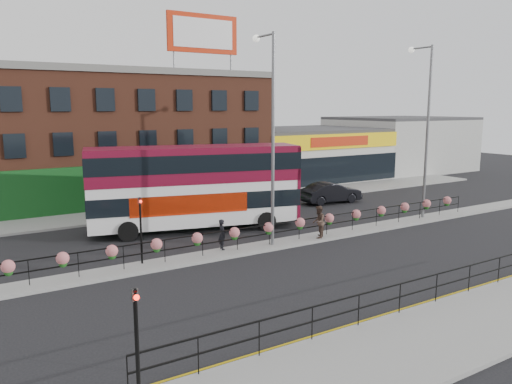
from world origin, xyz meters
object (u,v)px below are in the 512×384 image
double_decker_bus (195,179)px  pedestrian_b (319,222)px  lamp_column_east (425,117)px  car (331,193)px  lamp_column_west (270,121)px  pedestrian_a (222,234)px

double_decker_bus → pedestrian_b: 7.92m
pedestrian_b → lamp_column_east: 11.07m
car → double_decker_bus: bearing=105.4°
pedestrian_b → lamp_column_west: bearing=-50.9°
car → lamp_column_east: (1.50, -7.46, 6.03)m
car → pedestrian_b: size_ratio=2.74×
pedestrian_a → pedestrian_b: size_ratio=0.87×
double_decker_bus → lamp_column_east: size_ratio=1.16×
pedestrian_a → car: bearing=-52.0°
lamp_column_west → lamp_column_east: bearing=1.5°
double_decker_bus → pedestrian_a: 5.61m
pedestrian_b → lamp_column_east: size_ratio=0.16×
car → pedestrian_a: size_ratio=3.16×
pedestrian_a → lamp_column_east: lamp_column_east is taller
car → lamp_column_west: (-10.92, -7.78, 5.94)m
lamp_column_west → lamp_column_east: (12.42, 0.32, 0.09)m
lamp_column_west → pedestrian_b: bearing=-9.1°
pedestrian_b → lamp_column_east: bearing=143.1°
double_decker_bus → car: double_decker_bus is taller
car → lamp_column_west: 14.67m
pedestrian_b → lamp_column_east: (9.41, 0.80, 5.78)m
double_decker_bus → lamp_column_west: bearing=-71.0°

